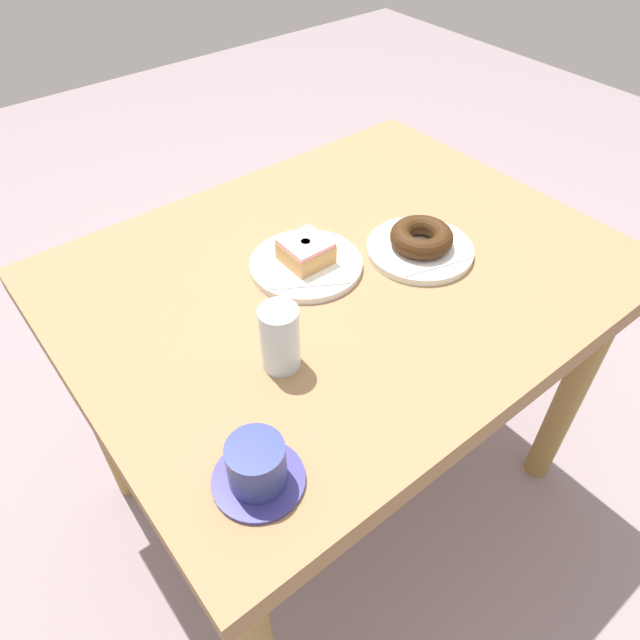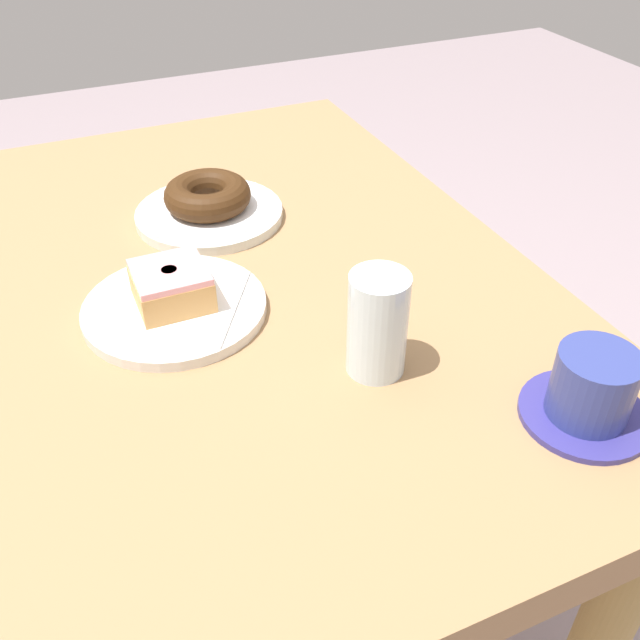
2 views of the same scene
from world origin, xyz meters
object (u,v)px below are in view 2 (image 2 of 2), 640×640
at_px(plate_glazed_square, 175,308).
at_px(coffee_cup, 591,390).
at_px(donut_glazed_square, 171,286).
at_px(donut_chocolate_ring, 207,195).
at_px(water_glass, 378,324).
at_px(plate_chocolate_ring, 210,214).

xyz_separation_m(plate_glazed_square, coffee_cup, (0.32, 0.32, 0.03)).
bearing_deg(plate_glazed_square, donut_glazed_square, 45.00).
xyz_separation_m(donut_chocolate_ring, water_glass, (0.38, 0.07, 0.02)).
bearing_deg(donut_chocolate_ring, plate_glazed_square, -26.71).
bearing_deg(donut_chocolate_ring, water_glass, 10.14).
bearing_deg(water_glass, donut_chocolate_ring, -169.86).
bearing_deg(plate_chocolate_ring, plate_glazed_square, -26.71).
relative_size(plate_chocolate_ring, donut_chocolate_ring, 1.71).
relative_size(plate_glazed_square, water_glass, 1.86).
distance_m(plate_chocolate_ring, donut_glazed_square, 0.23).
distance_m(plate_glazed_square, coffee_cup, 0.45).
height_order(donut_glazed_square, water_glass, water_glass).
relative_size(plate_chocolate_ring, plate_glazed_square, 0.97).
height_order(donut_chocolate_ring, water_glass, water_glass).
distance_m(water_glass, coffee_cup, 0.21).
bearing_deg(donut_glazed_square, plate_glazed_square, -135.00).
xyz_separation_m(donut_chocolate_ring, coffee_cup, (0.52, 0.22, -0.00)).
xyz_separation_m(plate_chocolate_ring, water_glass, (0.38, 0.07, 0.05)).
height_order(plate_chocolate_ring, plate_glazed_square, same).
bearing_deg(plate_glazed_square, coffee_cup, 44.57).
relative_size(plate_chocolate_ring, coffee_cup, 1.65).
relative_size(donut_chocolate_ring, coffee_cup, 0.96).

